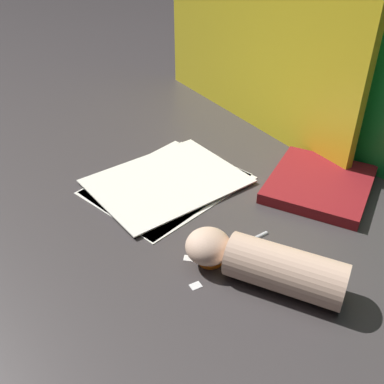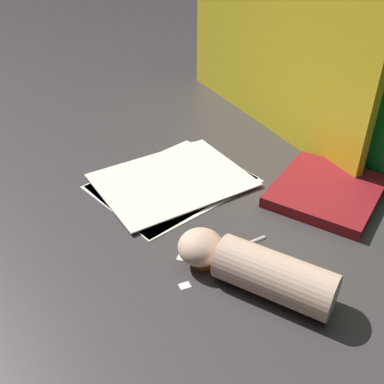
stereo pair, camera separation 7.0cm
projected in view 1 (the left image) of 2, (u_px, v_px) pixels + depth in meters
ground_plane at (200, 201)px, 0.97m from camera, size 6.00×6.00×0.00m
backdrop_panel_left at (252, 25)px, 1.16m from camera, size 0.75×0.15×0.53m
paper_stack at (167, 183)px, 1.02m from camera, size 0.28×0.35×0.01m
book_closed at (320, 184)px, 1.00m from camera, size 0.28×0.29×0.02m
scissors at (224, 253)px, 0.82m from camera, size 0.13×0.16×0.01m
hand_forearm at (265, 264)px, 0.75m from camera, size 0.29×0.18×0.08m
paper_scrap_near at (196, 286)px, 0.76m from camera, size 0.02×0.02×0.00m
paper_scrap_mid at (189, 258)px, 0.82m from camera, size 0.03×0.02×0.00m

